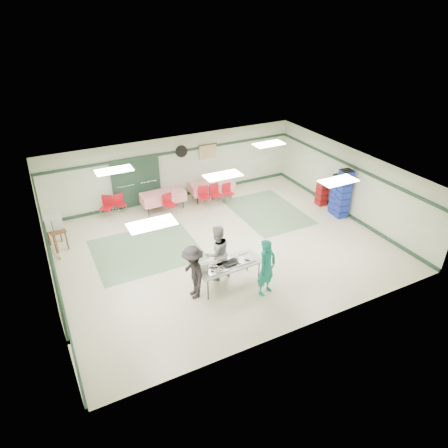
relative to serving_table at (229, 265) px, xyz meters
name	(u,v)px	position (x,y,z in m)	size (l,w,h in m)	color
floor	(223,246)	(0.81, 2.00, -0.72)	(11.00, 11.00, 0.00)	beige
ceiling	(223,175)	(0.81, 2.00, 1.98)	(11.00, 11.00, 0.00)	silver
wall_back	(175,168)	(0.81, 6.50, 0.63)	(11.00, 11.00, 0.00)	beige
wall_front	(304,288)	(0.81, -2.50, 0.63)	(11.00, 11.00, 0.00)	beige
wall_left	(49,253)	(-4.69, 2.00, 0.63)	(9.00, 9.00, 0.00)	beige
wall_right	(349,182)	(6.31, 2.00, 0.63)	(9.00, 9.00, 0.00)	beige
trim_back	(174,152)	(0.81, 6.47, 1.33)	(11.00, 0.06, 0.10)	#1E3727
baseboard_back	(177,196)	(0.81, 6.47, -0.66)	(11.00, 0.06, 0.12)	#1E3727
trim_left	(44,232)	(-4.66, 2.00, 1.33)	(9.00, 0.06, 0.10)	#1E3727
baseboard_left	(59,289)	(-4.66, 2.00, -0.66)	(9.00, 0.06, 0.12)	#1E3727
trim_right	(351,166)	(6.28, 2.00, 1.33)	(9.00, 0.06, 0.10)	#1E3727
baseboard_right	(343,212)	(6.28, 2.00, -0.66)	(9.00, 0.06, 0.12)	#1E3727
green_patch_a	(146,250)	(-1.69, 3.00, -0.72)	(3.50, 3.00, 0.01)	#61825F
green_patch_b	(268,211)	(3.61, 3.50, -0.72)	(2.50, 3.50, 0.01)	#61825F
double_door_left	(125,184)	(-1.39, 6.44, 0.33)	(0.90, 0.06, 2.10)	#979997
double_door_right	(148,180)	(-0.44, 6.44, 0.33)	(0.90, 0.06, 2.10)	#979997
door_frame	(137,182)	(-0.92, 6.42, 0.33)	(2.00, 0.03, 2.15)	#1E3727
wall_fan	(182,151)	(1.11, 6.44, 1.33)	(0.50, 0.50, 0.10)	black
scroll_banner	(208,152)	(2.31, 6.44, 1.13)	(0.80, 0.02, 0.60)	#D5B285
serving_table	(229,265)	(0.00, 0.00, 0.00)	(2.04, 0.90, 0.76)	#B9B9B4
sheet_tray_right	(243,260)	(0.48, -0.02, 0.05)	(0.63, 0.48, 0.02)	silver
sheet_tray_mid	(224,261)	(-0.09, 0.17, 0.05)	(0.55, 0.42, 0.02)	silver
sheet_tray_left	(216,270)	(-0.47, -0.11, 0.05)	(0.61, 0.46, 0.02)	silver
baking_pan	(231,263)	(0.04, -0.04, 0.08)	(0.45, 0.28, 0.08)	black
foam_box_stack	(203,267)	(-0.82, 0.06, 0.16)	(0.26, 0.24, 0.24)	white
volunteer_teal	(267,267)	(0.80, -0.82, 0.17)	(0.65, 0.43, 1.78)	#138371
volunteer_grey	(217,253)	(-0.15, 0.50, 0.18)	(0.88, 0.68, 1.80)	#949499
volunteer_dark	(193,272)	(-1.15, -0.03, 0.13)	(1.09, 0.63, 1.69)	black
dining_table_a	(212,187)	(2.11, 5.62, -0.15)	(1.90, 0.96, 0.77)	red
dining_table_b	(163,197)	(-0.09, 5.62, -0.15)	(1.77, 0.79, 0.77)	red
chair_a	(215,192)	(1.99, 5.06, -0.17)	(0.45, 0.45, 0.90)	red
chair_b	(204,195)	(1.47, 5.06, -0.16)	(0.48, 0.48, 0.92)	red
chair_c	(227,191)	(2.56, 5.05, -0.22)	(0.39, 0.39, 0.82)	red
chair_d	(169,202)	(-0.06, 5.06, -0.16)	(0.51, 0.51, 0.91)	red
chair_loose_a	(119,202)	(-1.78, 6.08, -0.21)	(0.44, 0.44, 0.84)	red
chair_loose_b	(107,205)	(-2.30, 5.90, -0.14)	(0.61, 0.61, 0.95)	red
crate_stack_blue_a	(343,194)	(5.96, 1.84, 0.27)	(0.43, 0.43, 1.98)	#1B23A2
crate_stack_red	(322,194)	(5.96, 3.04, -0.22)	(0.38, 0.38, 1.00)	maroon
crate_stack_blue_b	(337,194)	(5.96, 2.20, 0.11)	(0.36, 0.36, 1.65)	#1B23A2
printer_table	(56,232)	(-4.34, 4.53, -0.10)	(0.66, 0.86, 0.74)	brown
office_printer	(54,222)	(-4.34, 4.62, 0.23)	(0.53, 0.46, 0.42)	beige
broom	(55,238)	(-4.42, 3.86, 0.03)	(0.03, 0.03, 1.45)	brown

